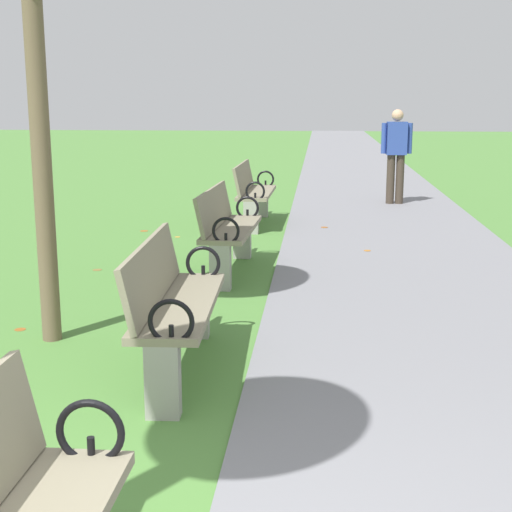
{
  "coord_description": "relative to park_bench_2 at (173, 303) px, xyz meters",
  "views": [
    {
      "loc": [
        0.46,
        -1.93,
        1.84
      ],
      "look_at": [
        -0.05,
        4.03,
        0.55
      ],
      "focal_mm": 51.79,
      "sensor_mm": 36.0,
      "label": 1
    }
  ],
  "objects": [
    {
      "name": "park_bench_3",
      "position": [
        0.0,
        2.93,
        0.0
      ],
      "size": [
        0.53,
        1.62,
        0.9
      ],
      "color": "gray",
      "rests_on": "ground"
    },
    {
      "name": "scattered_leaves",
      "position": [
        0.29,
        1.32,
        -0.47
      ],
      "size": [
        4.67,
        8.81,
        0.02
      ],
      "color": "brown",
      "rests_on": "ground"
    },
    {
      "name": "paved_walkway",
      "position": [
        1.93,
        15.21,
        -0.48
      ],
      "size": [
        2.85,
        44.0,
        0.02
      ],
      "primitive_type": "cube",
      "color": "slate",
      "rests_on": "ground"
    },
    {
      "name": "pedestrian_walking",
      "position": [
        2.28,
        8.27,
        0.44
      ],
      "size": [
        0.53,
        0.23,
        1.62
      ],
      "color": "#3D3328",
      "rests_on": "paved_walkway"
    },
    {
      "name": "park_bench_4",
      "position": [
        -0.0,
        5.98,
        0.0
      ],
      "size": [
        0.5,
        1.61,
        0.9
      ],
      "color": "gray",
      "rests_on": "ground"
    },
    {
      "name": "park_bench_2",
      "position": [
        0.0,
        0.0,
        0.0
      ],
      "size": [
        0.53,
        1.62,
        0.9
      ],
      "color": "gray",
      "rests_on": "ground"
    }
  ]
}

